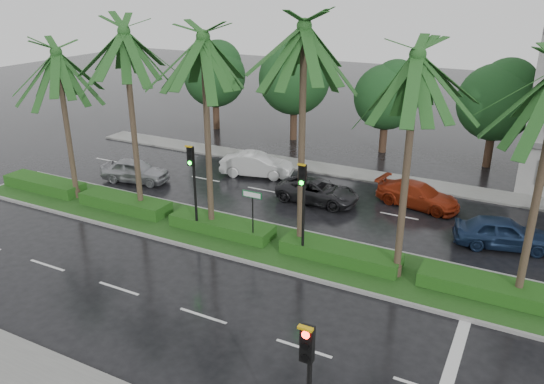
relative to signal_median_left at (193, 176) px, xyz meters
The scene contains 15 objects.
ground 5.01m from the signal_median_left, ahead, with size 120.00×120.00×0.00m, color black.
far_sidewalk 12.71m from the signal_median_left, 71.13° to the left, with size 40.00×2.00×0.12m, color slate.
median 5.00m from the signal_median_left, ahead, with size 36.00×4.00×0.15m.
hedge 4.79m from the signal_median_left, ahead, with size 35.20×1.40×0.60m.
lane_markings 7.68m from the signal_median_left, ahead, with size 34.00×13.06×0.01m.
palm_row 5.99m from the signal_median_left, 14.63° to the left, with size 26.30×4.20×10.34m.
signal_median_left is the anchor object (origin of this frame).
signal_median_right 5.50m from the signal_median_left, ahead, with size 0.34×0.42×4.36m.
street_sign 3.13m from the signal_median_left, ahead, with size 0.95×0.09×2.60m.
bg_trees 17.89m from the signal_median_left, 76.05° to the left, with size 33.10×5.29×7.64m.
car_silver 9.00m from the signal_median_left, 149.54° to the left, with size 4.11×1.65×1.40m, color #9D9EA4.
car_white 9.08m from the signal_median_left, 99.82° to the left, with size 4.41×1.54×1.45m, color silver.
car_darkgrey 7.77m from the signal_median_left, 61.77° to the left, with size 4.52×2.08×1.26m, color #232326.
car_red 12.20m from the signal_median_left, 44.75° to the left, with size 4.48×1.82×1.30m, color maroon.
car_blue 14.28m from the signal_median_left, 22.75° to the left, with size 4.22×1.70×1.44m, color #192A4B.
Camera 1 is at (9.66, -18.20, 11.25)m, focal length 35.00 mm.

